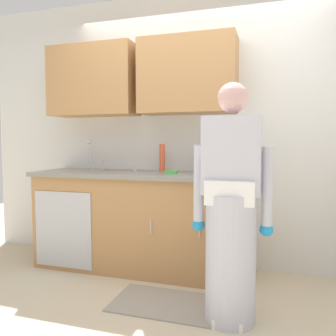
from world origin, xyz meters
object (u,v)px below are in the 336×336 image
(cup_by_sink, at_px, (200,170))
(knife_on_counter, at_px, (135,170))
(sink, at_px, (88,172))
(bottle_soap, at_px, (162,158))
(sponge, at_px, (171,172))
(bottle_dish_liquid, at_px, (198,158))
(bottle_water_short, at_px, (217,158))
(person_at_sink, at_px, (231,222))
(bottle_cleaner_spray, at_px, (230,164))

(cup_by_sink, height_order, knife_on_counter, cup_by_sink)
(sink, height_order, bottle_soap, sink)
(cup_by_sink, bearing_deg, knife_on_counter, 158.30)
(sink, relative_size, sponge, 4.55)
(bottle_dish_liquid, distance_m, sponge, 0.33)
(bottle_water_short, xyz_separation_m, bottle_dish_liquid, (-0.18, -0.03, -0.00))
(sink, bearing_deg, sponge, -4.59)
(bottle_water_short, bearing_deg, knife_on_counter, 179.49)
(sink, xyz_separation_m, knife_on_counter, (0.42, 0.20, 0.02))
(bottle_dish_liquid, height_order, cup_by_sink, bottle_dish_liquid)
(person_at_sink, distance_m, bottle_water_short, 1.05)
(bottle_water_short, distance_m, knife_on_counter, 0.86)
(bottle_water_short, bearing_deg, person_at_sink, -74.74)
(sink, xyz_separation_m, cup_by_sink, (1.17, -0.10, 0.06))
(bottle_dish_liquid, bearing_deg, cup_by_sink, -73.36)
(sponge, bearing_deg, person_at_sink, -47.12)
(bottle_soap, bearing_deg, bottle_cleaner_spray, 3.96)
(bottle_dish_liquid, distance_m, knife_on_counter, 0.68)
(bottle_cleaner_spray, distance_m, cup_by_sink, 0.38)
(bottle_cleaner_spray, bearing_deg, sponge, -150.98)
(sink, distance_m, bottle_cleaner_spray, 1.42)
(person_at_sink, distance_m, cup_by_sink, 0.80)
(bottle_cleaner_spray, height_order, sponge, bottle_cleaner_spray)
(bottle_soap, distance_m, cup_by_sink, 0.51)
(person_at_sink, distance_m, sponge, 0.96)
(bottle_cleaner_spray, relative_size, cup_by_sink, 1.84)
(sink, height_order, cup_by_sink, sink)
(bottle_water_short, relative_size, bottle_soap, 1.01)
(sink, bearing_deg, cup_by_sink, -4.74)
(bottle_water_short, height_order, sponge, bottle_water_short)
(person_at_sink, distance_m, bottle_cleaner_spray, 1.02)
(sponge, bearing_deg, bottle_dish_liquid, 49.69)
(bottle_cleaner_spray, relative_size, sponge, 1.52)
(knife_on_counter, relative_size, sponge, 2.18)
(bottle_cleaner_spray, bearing_deg, bottle_water_short, -174.73)
(cup_by_sink, distance_m, sponge, 0.28)
(knife_on_counter, bearing_deg, cup_by_sink, 39.89)
(bottle_cleaner_spray, xyz_separation_m, sponge, (-0.50, -0.28, -0.07))
(bottle_soap, height_order, bottle_cleaner_spray, bottle_soap)
(sink, relative_size, person_at_sink, 0.31)
(bottle_water_short, relative_size, cup_by_sink, 3.00)
(bottle_soap, bearing_deg, knife_on_counter, 172.41)
(bottle_dish_liquid, relative_size, bottle_soap, 0.99)
(bottle_dish_liquid, bearing_deg, person_at_sink, -64.56)
(bottle_dish_liquid, xyz_separation_m, bottle_soap, (-0.36, -0.00, 0.00))
(bottle_dish_liquid, height_order, sponge, bottle_dish_liquid)
(bottle_cleaner_spray, bearing_deg, cup_by_sink, -126.58)
(sink, xyz_separation_m, bottle_dish_liquid, (1.10, 0.16, 0.15))
(sink, distance_m, knife_on_counter, 0.47)
(cup_by_sink, bearing_deg, bottle_soap, 149.54)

